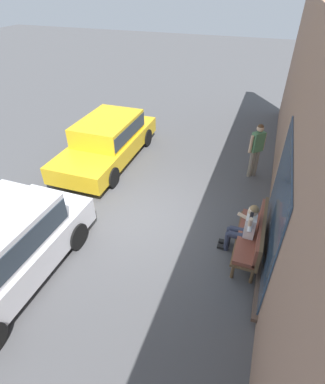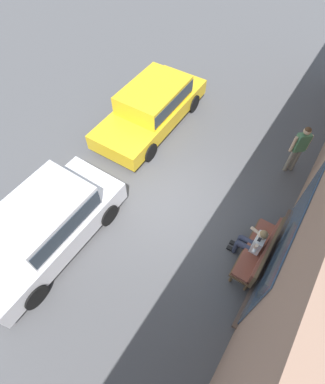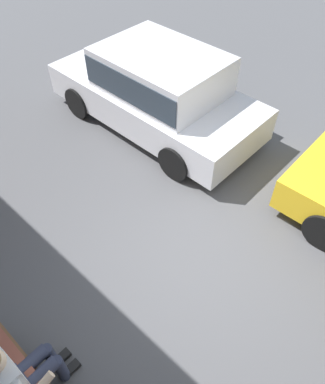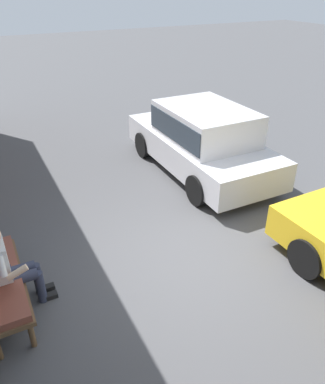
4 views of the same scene
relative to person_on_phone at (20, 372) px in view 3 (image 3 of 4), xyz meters
The scene contains 3 objects.
ground_plane 2.78m from the person_on_phone, 95.12° to the right, with size 60.00×60.00×0.00m, color #4C4C4F.
person_on_phone is the anchor object (origin of this frame).
parked_car_mid 5.06m from the person_on_phone, 62.11° to the right, with size 4.19×1.91×1.55m.
Camera 3 is at (-1.59, 2.60, 4.57)m, focal length 35.00 mm.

